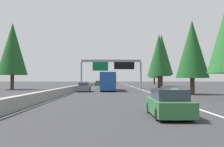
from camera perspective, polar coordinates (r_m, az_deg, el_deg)
name	(u,v)px	position (r m, az deg, el deg)	size (l,w,h in m)	color
ground_plane	(87,87)	(63.21, -5.55, -3.03)	(320.00, 320.00, 0.00)	#2D2D30
median_barrier	(91,84)	(83.16, -4.51, -2.29)	(180.00, 0.56, 0.90)	gray
shoulder_stripe_right	(131,86)	(73.18, 4.19, -2.79)	(160.00, 0.16, 0.01)	silver
shoulder_stripe_median	(91,86)	(73.16, -4.65, -2.79)	(160.00, 0.16, 0.01)	silver
sign_gantry_overhead	(112,66)	(54.12, -0.01, 1.74)	(0.50, 12.68, 6.03)	gray
sedan_far_right	(168,104)	(14.15, 12.20, -6.46)	(4.40, 1.80, 1.47)	#2D6B38
sedan_near_right	(84,87)	(41.66, -6.08, -3.02)	(4.40, 1.80, 1.47)	slate
bus_mid_left	(108,81)	(45.46, -0.83, -1.57)	(11.50, 2.55, 3.10)	#1E4793
sedan_mid_center	(98,83)	(81.24, -3.03, -2.16)	(4.40, 1.80, 1.47)	#2D6B38
conifer_right_near	(192,49)	(35.90, 17.07, 5.10)	(4.28, 4.28, 9.73)	#4C3823
conifer_right_mid	(159,55)	(60.40, 10.21, 3.94)	(5.37, 5.37, 12.20)	#4C3823
conifer_right_far	(161,55)	(75.66, 10.72, 4.08)	(6.49, 6.49, 14.74)	#4C3823
conifer_right_distant	(154,67)	(103.75, 9.20, 1.40)	(4.88, 4.88, 11.09)	#4C3823
conifer_left_near	(12,49)	(53.45, -20.87, 5.05)	(5.62, 5.62, 12.77)	#4C3823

